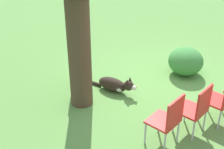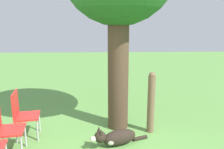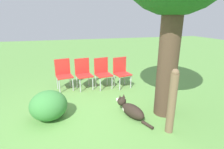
% 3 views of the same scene
% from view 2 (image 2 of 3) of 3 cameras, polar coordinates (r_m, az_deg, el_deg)
% --- Properties ---
extents(dog, '(1.05, 0.50, 0.39)m').
position_cam_2_polar(dog, '(4.00, 1.04, -16.12)').
color(dog, '#2D231C').
rests_on(dog, ground_plane).
extents(fence_post, '(0.14, 0.14, 1.22)m').
position_cam_2_polar(fence_post, '(4.35, 10.19, -7.14)').
color(fence_post, brown).
rests_on(fence_post, ground_plane).
extents(red_chair_2, '(0.49, 0.51, 0.90)m').
position_cam_2_polar(red_chair_2, '(3.98, -26.32, -11.88)').
color(red_chair_2, red).
rests_on(red_chair_2, ground_plane).
extents(red_chair_3, '(0.49, 0.51, 0.90)m').
position_cam_2_polar(red_chair_3, '(4.44, -22.40, -9.03)').
color(red_chair_3, red).
rests_on(red_chair_3, ground_plane).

